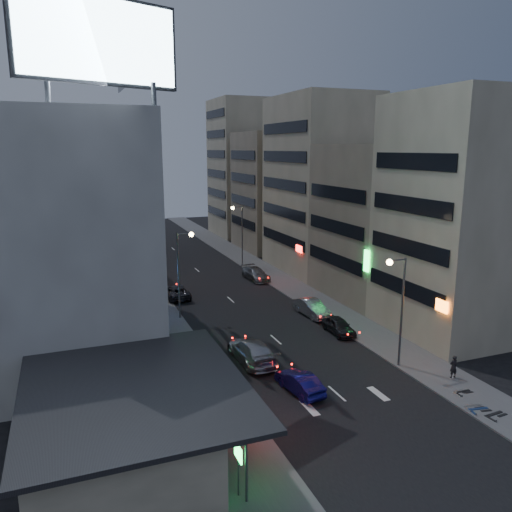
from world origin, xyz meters
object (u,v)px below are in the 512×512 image
parked_car_right_mid (312,308)px  parked_car_left (176,292)px  scooter_black_b (469,382)px  scooter_silver_b (466,382)px  scooter_black_a (501,401)px  scooter_blue (488,398)px  road_car_blue (300,382)px  person (453,367)px  parked_car_right_far (256,274)px  road_car_silver (252,351)px  parked_car_right_near (339,326)px  scooter_silver_a (481,396)px

parked_car_right_mid → parked_car_left: 14.91m
scooter_black_b → scooter_silver_b: scooter_black_b is taller
scooter_black_a → scooter_blue: (-0.38, 0.63, -0.03)m
scooter_black_b → scooter_blue: bearing=165.0°
scooter_black_b → scooter_silver_b: bearing=48.7°
scooter_black_a → scooter_black_b: size_ratio=1.17×
road_car_blue → scooter_blue: size_ratio=2.18×
person → scooter_black_a: size_ratio=0.80×
parked_car_left → scooter_black_b: parked_car_left is taller
parked_car_right_far → person: bearing=-88.0°
parked_car_right_far → scooter_blue: size_ratio=2.69×
parked_car_right_far → scooter_silver_b: parked_car_right_far is taller
road_car_silver → scooter_blue: bearing=132.4°
parked_car_right_near → scooter_black_a: bearing=-79.4°
parked_car_left → scooter_black_b: bearing=115.6°
parked_car_right_far → person: size_ratio=3.17×
road_car_silver → scooter_black_a: bearing=131.9°
road_car_silver → person: 14.18m
scooter_black_a → scooter_silver_a: scooter_black_a is taller
parked_car_right_far → parked_car_right_near: bearing=-93.3°
parked_car_right_far → scooter_black_b: 31.54m
scooter_silver_b → parked_car_left: bearing=23.7°
road_car_blue → parked_car_right_near: bearing=-140.7°
parked_car_right_near → scooter_black_b: (2.64, -12.21, -0.05)m
parked_car_right_far → scooter_silver_a: 33.23m
parked_car_right_mid → scooter_silver_b: bearing=-85.7°
parked_car_right_near → road_car_blue: parked_car_right_near is taller
parked_car_left → scooter_black_a: bearing=113.0°
parked_car_right_near → road_car_blue: size_ratio=0.99×
scooter_silver_b → person: bearing=-15.8°
parked_car_right_far → parked_car_right_mid: bearing=-93.1°
parked_car_right_mid → scooter_silver_a: parked_car_right_mid is taller
road_car_silver → scooter_silver_b: 14.82m
scooter_silver_a → parked_car_right_near: bearing=16.3°
scooter_silver_a → scooter_blue: (0.11, -0.43, 0.05)m
parked_car_left → scooter_black_a: 33.01m
road_car_silver → scooter_black_a: size_ratio=2.93×
road_car_blue → scooter_silver_b: size_ratio=2.42×
scooter_blue → scooter_black_a: bearing=-138.1°
scooter_silver_b → scooter_black_a: bearing=174.7°
scooter_silver_a → parked_car_right_mid: bearing=14.3°
scooter_black_a → scooter_blue: 0.74m
parked_car_right_near → scooter_silver_a: parked_car_right_near is taller
scooter_blue → road_car_blue: bearing=68.6°
parked_car_right_mid → person: person is taller
scooter_blue → scooter_silver_b: bearing=-2.6°
parked_car_right_mid → parked_car_right_far: parked_car_right_mid is taller
scooter_blue → parked_car_right_far: bearing=14.3°
parked_car_right_near → scooter_blue: bearing=-80.5°
parked_car_right_mid → parked_car_left: size_ratio=0.94×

